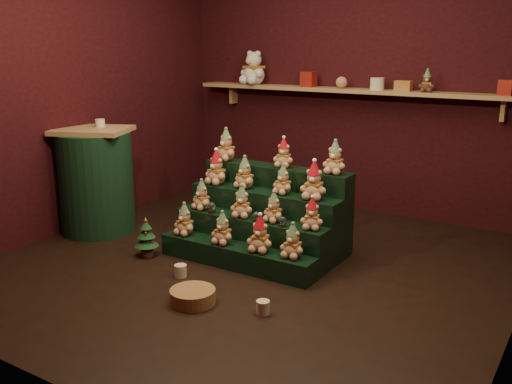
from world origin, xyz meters
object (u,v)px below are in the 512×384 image
Objects in this scene: snow_globe_c at (283,222)px; mini_christmas_tree at (146,237)px; mug_right at (263,307)px; wicker_basket at (193,296)px; riser_tier_front at (236,256)px; brown_bear at (427,81)px; snow_globe_b at (256,217)px; white_bear at (254,63)px; side_table at (96,181)px; mug_left at (181,271)px; snow_globe_a at (212,208)px.

snow_globe_c reaches higher than mini_christmas_tree.
mug_right is 0.52m from wicker_basket.
brown_bear is (0.91, 1.93, 1.34)m from riser_tier_front.
white_bear is (-1.14, 1.77, 1.15)m from snow_globe_b.
white_bear is (-1.40, 1.77, 1.15)m from snow_globe_c.
snow_globe_c is 0.08× the size of side_table.
mini_christmas_tree is at bearing 150.27° from wicker_basket.
snow_globe_b is 0.98m from mini_christmas_tree.
mini_christmas_tree reaches higher than mug_left.
mini_christmas_tree is at bearing -161.89° from snow_globe_c.
mini_christmas_tree is at bearing -165.05° from riser_tier_front.
snow_globe_a reaches higher than mug_right.
brown_bear is at bearing 54.52° from snow_globe_a.
mug_right is (0.28, -0.76, -0.35)m from snow_globe_c.
wicker_basket is at bearing -29.73° from mini_christmas_tree.
riser_tier_front is 15.05× the size of mug_right.
mug_left is at bearing -121.48° from riser_tier_front.
snow_globe_c is 1.21m from mini_christmas_tree.
mug_left is at bearing -136.41° from snow_globe_c.
riser_tier_front is 1.39× the size of side_table.
white_bear reaches higher than snow_globe_c.
side_table is at bearing 156.14° from wicker_basket.
mini_christmas_tree is at bearing -40.33° from side_table.
riser_tier_front is 2.52m from brown_bear.
brown_bear reaches higher than snow_globe_a.
wicker_basket is at bearing -80.36° from riser_tier_front.
side_table is 10.82× the size of mug_right.
snow_globe_a is 0.30× the size of wicker_basket.
mug_left is at bearing -55.77° from white_bear.
mug_left is (0.11, -0.57, -0.36)m from snow_globe_a.
riser_tier_front is 17.32× the size of snow_globe_c.
brown_bear is (1.16, 2.34, 1.38)m from mug_left.
side_table is at bearing 162.84° from mini_christmas_tree.
brown_bear reaches higher than riser_tier_front.
white_bear is at bearing 122.82° from snow_globe_b.
mini_christmas_tree is at bearing 164.38° from mug_right.
mini_christmas_tree is 2.57m from white_bear.
snow_globe_c is at bearing 0.00° from snow_globe_b.
side_table reaches higher than snow_globe_a.
side_table reaches higher than snow_globe_b.
snow_globe_a is 0.68m from mug_left.
wicker_basket is at bearing -119.09° from brown_bear.
brown_bear is at bearing 13.00° from side_table.
snow_globe_b reaches higher than mug_left.
snow_globe_c reaches higher than riser_tier_front.
riser_tier_front is 0.48m from mug_left.
brown_bear is (1.26, 1.77, 1.02)m from snow_globe_a.
mini_christmas_tree is 1.08× the size of wicker_basket.
side_table is at bearing -156.47° from brown_bear.
brown_bear reaches higher than snow_globe_b.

